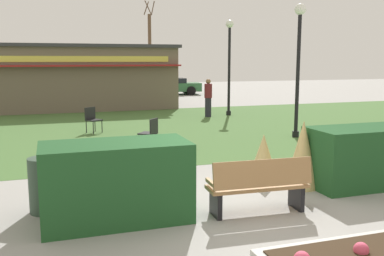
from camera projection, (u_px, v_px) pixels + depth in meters
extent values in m
plane|color=#999691|center=(231.00, 213.00, 7.25)|extent=(80.00, 80.00, 0.00)
cube|color=#446B33|center=(131.00, 129.00, 15.96)|extent=(36.00, 12.00, 0.01)
sphere|color=#E54C6B|center=(361.00, 250.00, 5.42)|extent=(0.19, 0.19, 0.19)
cube|color=#9E7547|center=(257.00, 186.00, 7.23)|extent=(1.72, 0.57, 0.06)
cube|color=#9E7547|center=(263.00, 173.00, 6.98)|extent=(1.70, 0.21, 0.44)
cube|color=black|center=(216.00, 203.00, 7.07)|extent=(0.10, 0.44, 0.45)
cube|color=black|center=(296.00, 196.00, 7.46)|extent=(0.10, 0.44, 0.45)
cube|color=#9E7547|center=(211.00, 183.00, 7.00)|extent=(0.08, 0.44, 0.06)
cube|color=#9E7547|center=(301.00, 176.00, 7.42)|extent=(0.08, 0.44, 0.06)
cube|color=#1E4C23|center=(116.00, 182.00, 6.83)|extent=(2.29, 1.10, 1.26)
cube|color=#1E4C23|center=(369.00, 156.00, 8.80)|extent=(2.52, 1.10, 1.20)
cone|color=tan|center=(143.00, 166.00, 8.13)|extent=(0.64, 0.64, 1.13)
cone|color=tan|center=(263.00, 158.00, 9.05)|extent=(0.66, 0.66, 1.01)
cone|color=tan|center=(303.00, 154.00, 8.62)|extent=(0.68, 0.68, 1.35)
cylinder|color=black|center=(296.00, 134.00, 14.33)|extent=(0.22, 0.22, 0.20)
cylinder|color=black|center=(298.00, 77.00, 14.04)|extent=(0.12, 0.12, 3.95)
sphere|color=white|center=(300.00, 9.00, 13.70)|extent=(0.36, 0.36, 0.36)
cylinder|color=black|center=(229.00, 113.00, 19.97)|extent=(0.22, 0.22, 0.20)
cylinder|color=black|center=(229.00, 72.00, 19.67)|extent=(0.12, 0.12, 3.95)
sphere|color=white|center=(230.00, 24.00, 19.34)|extent=(0.36, 0.36, 0.36)
cylinder|color=#2D4233|center=(45.00, 185.00, 7.24)|extent=(0.52, 0.52, 0.93)
cube|color=#6B5B4C|center=(66.00, 78.00, 22.84)|extent=(10.83, 4.98, 3.12)
cube|color=#333338|center=(65.00, 47.00, 22.58)|extent=(11.13, 5.28, 0.16)
cube|color=maroon|center=(68.00, 66.00, 20.22)|extent=(10.93, 0.36, 0.08)
cube|color=#D8CC4C|center=(68.00, 59.00, 20.32)|extent=(9.75, 0.04, 0.28)
cube|color=black|center=(148.00, 133.00, 12.39)|extent=(0.62, 0.62, 0.04)
cube|color=black|center=(154.00, 126.00, 12.27)|extent=(0.32, 0.36, 0.44)
cylinder|color=black|center=(145.00, 140.00, 12.67)|extent=(0.03, 0.03, 0.45)
cylinder|color=black|center=(139.00, 142.00, 12.32)|extent=(0.03, 0.03, 0.45)
cylinder|color=black|center=(157.00, 140.00, 12.52)|extent=(0.03, 0.03, 0.45)
cylinder|color=black|center=(151.00, 143.00, 12.18)|extent=(0.03, 0.03, 0.45)
cube|color=black|center=(94.00, 120.00, 15.08)|extent=(0.61, 0.61, 0.04)
cube|color=black|center=(90.00, 113.00, 15.17)|extent=(0.39, 0.27, 0.44)
cylinder|color=black|center=(93.00, 128.00, 14.85)|extent=(0.03, 0.03, 0.45)
cylinder|color=black|center=(102.00, 126.00, 15.14)|extent=(0.03, 0.03, 0.45)
cylinder|color=black|center=(86.00, 127.00, 15.09)|extent=(0.03, 0.03, 0.45)
cylinder|color=black|center=(95.00, 125.00, 15.38)|extent=(0.03, 0.03, 0.45)
cylinder|color=#23232D|center=(208.00, 107.00, 19.34)|extent=(0.28, 0.28, 0.85)
cylinder|color=maroon|center=(208.00, 91.00, 19.23)|extent=(0.34, 0.34, 0.62)
sphere|color=#8C6647|center=(208.00, 81.00, 19.16)|extent=(0.22, 0.22, 0.22)
cube|color=silver|center=(7.00, 90.00, 28.09)|extent=(4.36, 2.21, 0.60)
cube|color=black|center=(4.00, 84.00, 27.96)|extent=(2.46, 1.80, 0.44)
cylinder|color=black|center=(27.00, 92.00, 29.48)|extent=(0.66, 0.28, 0.64)
cylinder|color=black|center=(29.00, 94.00, 27.82)|extent=(0.66, 0.28, 0.64)
cube|color=#B7BABF|center=(93.00, 89.00, 29.78)|extent=(4.35, 2.19, 0.60)
cube|color=black|center=(90.00, 82.00, 29.66)|extent=(2.45, 1.79, 0.44)
cylinder|color=black|center=(108.00, 91.00, 31.17)|extent=(0.66, 0.28, 0.64)
cylinder|color=black|center=(115.00, 92.00, 29.50)|extent=(0.66, 0.28, 0.64)
cylinder|color=black|center=(71.00, 92.00, 30.14)|extent=(0.66, 0.28, 0.64)
cylinder|color=black|center=(75.00, 94.00, 28.47)|extent=(0.66, 0.28, 0.64)
cube|color=#2D6638|center=(171.00, 87.00, 31.51)|extent=(4.34, 2.15, 0.60)
cube|color=black|center=(169.00, 81.00, 31.41)|extent=(2.44, 1.77, 0.44)
cylinder|color=black|center=(186.00, 89.00, 32.73)|extent=(0.66, 0.27, 0.64)
cylinder|color=black|center=(191.00, 91.00, 30.96)|extent=(0.66, 0.27, 0.64)
cylinder|color=black|center=(151.00, 90.00, 32.14)|extent=(0.66, 0.27, 0.64)
cylinder|color=black|center=(155.00, 91.00, 30.37)|extent=(0.66, 0.27, 0.64)
cylinder|color=brown|center=(150.00, 52.00, 36.32)|extent=(0.28, 0.28, 6.24)
cylinder|color=brown|center=(153.00, 8.00, 35.95)|extent=(0.25, 0.58, 1.12)
cylinder|color=brown|center=(146.00, 8.00, 35.98)|extent=(0.54, 0.36, 1.12)
cylinder|color=brown|center=(148.00, 7.00, 35.41)|extent=(0.54, 0.35, 1.12)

